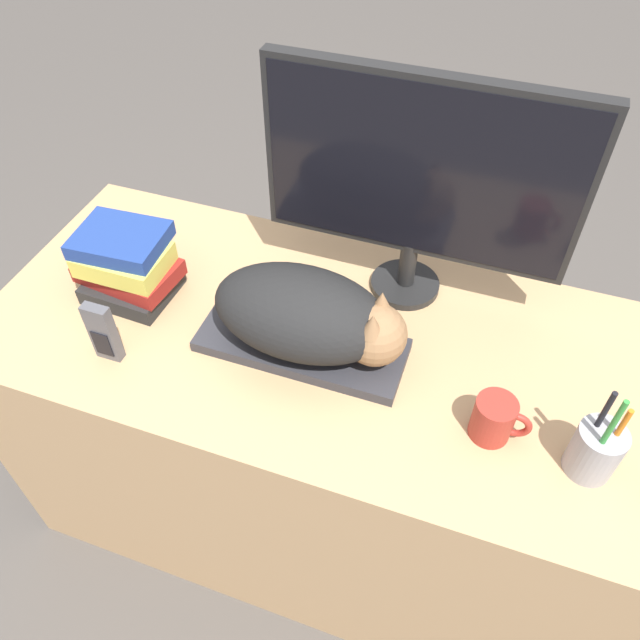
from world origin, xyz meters
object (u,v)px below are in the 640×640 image
at_px(monitor, 419,177).
at_px(coffee_mug, 495,419).
at_px(cat, 311,315).
at_px(phone, 103,333).
at_px(keyboard, 302,345).
at_px(pen_cup, 596,450).
at_px(book_stack, 127,265).

height_order(monitor, coffee_mug, monitor).
bearing_deg(coffee_mug, cat, 168.73).
bearing_deg(coffee_mug, phone, -174.67).
distance_m(keyboard, coffee_mug, 0.39).
xyz_separation_m(coffee_mug, phone, (-0.72, -0.07, 0.02)).
bearing_deg(monitor, pen_cup, -39.28).
bearing_deg(book_stack, keyboard, -4.95).
distance_m(keyboard, book_stack, 0.40).
distance_m(pen_cup, book_stack, 0.94).
bearing_deg(cat, coffee_mug, -11.27).
bearing_deg(pen_cup, cat, 170.66).
distance_m(keyboard, cat, 0.09).
relative_size(monitor, coffee_mug, 5.87).
bearing_deg(book_stack, pen_cup, -7.29).
distance_m(pen_cup, phone, 0.88).
bearing_deg(book_stack, phone, -72.92).
distance_m(coffee_mug, book_stack, 0.78).
xyz_separation_m(monitor, pen_cup, (0.39, -0.32, -0.23)).
xyz_separation_m(pen_cup, phone, (-0.88, -0.05, 0.01)).
bearing_deg(keyboard, phone, -158.01).
height_order(pen_cup, phone, pen_cup).
height_order(cat, coffee_mug, cat).
distance_m(cat, phone, 0.39).
bearing_deg(keyboard, pen_cup, -8.99).
bearing_deg(book_stack, monitor, 20.34).
bearing_deg(cat, book_stack, 175.29).
distance_m(coffee_mug, pen_cup, 0.16).
relative_size(pen_cup, phone, 1.56).
relative_size(coffee_mug, pen_cup, 0.49).
distance_m(keyboard, monitor, 0.39).
relative_size(cat, pen_cup, 1.79).
distance_m(monitor, pen_cup, 0.56).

